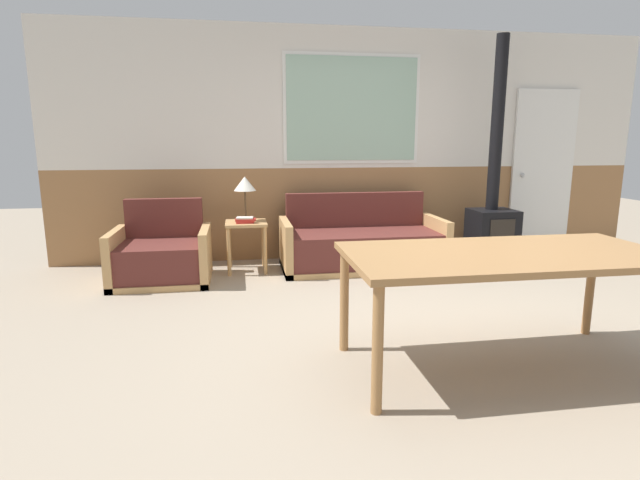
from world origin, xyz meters
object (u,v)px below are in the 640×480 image
object	(u,v)px
armchair	(162,258)
table_lamp	(245,186)
side_table	(246,232)
dining_table	(506,262)
wood_stove	(493,206)
couch	(362,246)

from	to	relation	value
armchair	table_lamp	world-z (taller)	table_lamp
armchair	side_table	xyz separation A→B (m)	(0.86, 0.29, 0.18)
side_table	dining_table	xyz separation A→B (m)	(1.54, -2.66, 0.25)
wood_stove	armchair	bearing A→B (deg)	-176.20
couch	armchair	world-z (taller)	couch
wood_stove	side_table	bearing A→B (deg)	179.10
couch	table_lamp	bearing A→B (deg)	173.34
couch	dining_table	xyz separation A→B (m)	(0.26, -2.59, 0.43)
armchair	side_table	world-z (taller)	armchair
side_table	table_lamp	world-z (taller)	table_lamp
side_table	armchair	bearing A→B (deg)	-161.23
armchair	dining_table	world-z (taller)	armchair
table_lamp	couch	bearing A→B (deg)	-6.66
side_table	wood_stove	size ratio (longest dim) A/B	0.21
wood_stove	dining_table	bearing A→B (deg)	-116.65
armchair	couch	bearing A→B (deg)	-4.10
side_table	wood_stove	world-z (taller)	wood_stove
couch	dining_table	size ratio (longest dim) A/B	0.91
armchair	wood_stove	distance (m)	3.74
side_table	table_lamp	bearing A→B (deg)	89.72
couch	table_lamp	distance (m)	1.45
side_table	dining_table	world-z (taller)	dining_table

